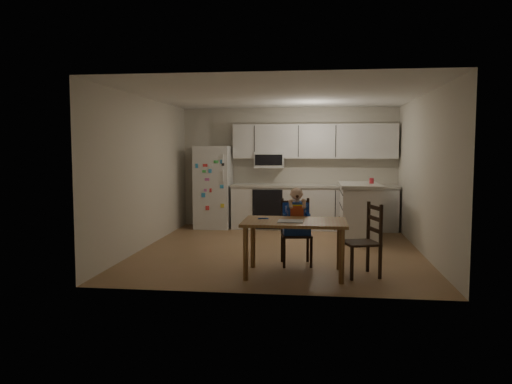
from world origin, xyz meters
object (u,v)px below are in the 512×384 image
Objects in this scene: refrigerator at (213,187)px; chair_side at (367,235)px; chair_booster at (296,218)px; dining_table at (295,228)px; red_cup at (372,181)px; kitchen_island at (359,211)px.

refrigerator is 1.79× the size of chair_side.
dining_table is at bearing -97.90° from chair_booster.
chair_booster is (-1.27, -2.17, -0.40)m from red_cup.
kitchen_island is at bearing -18.31° from refrigerator.
dining_table is at bearing -110.84° from kitchen_island.
chair_booster reaches higher than dining_table.
chair_booster is (1.86, -3.12, -0.19)m from refrigerator.
chair_side is at bearing -92.46° from kitchen_island.
kitchen_island is 1.25× the size of chair_booster.
chair_side is at bearing 4.84° from dining_table.
red_cup reaches higher than chair_booster.
kitchen_island is at bearing 69.16° from dining_table.
red_cup is 0.07× the size of dining_table.
kitchen_island is 2.41m from chair_booster.
dining_table is 0.95m from chair_side.
refrigerator reaches higher than kitchen_island.
refrigerator is 3.10m from kitchen_island.
dining_table is 0.62m from chair_booster.
chair_booster is 1.16× the size of chair_side.
red_cup is at bearing 51.06° from chair_booster.
refrigerator is at bearing 161.69° from kitchen_island.
refrigerator reaches higher than red_cup.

